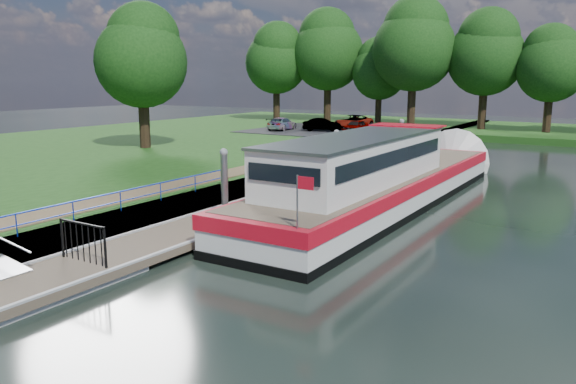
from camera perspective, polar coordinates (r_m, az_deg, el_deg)
The scene contains 16 objects.
ground at distance 15.71m, azimuth -26.25°, elevation -10.00°, with size 160.00×160.00×0.00m, color black.
riverbank at distance 38.38m, azimuth -21.70°, elevation 3.07°, with size 32.00×90.00×0.78m, color #1A4413.
bank_edge at distance 27.62m, azimuth -2.21°, elevation 0.91°, with size 1.10×90.00×0.78m, color #473D2D.
footpath at distance 23.52m, azimuth -15.63°, elevation -0.34°, with size 1.60×40.00×0.05m, color brown.
carpark at distance 51.48m, azimuth 4.42°, elevation 6.24°, with size 14.00×12.00×0.06m, color black.
blue_fence at distance 19.12m, azimuth -23.39°, elevation -1.95°, with size 0.04×18.04×0.72m.
pontoon at distance 24.65m, azimuth 0.10°, elevation -0.85°, with size 2.50×30.00×0.56m.
mooring_piles at distance 24.44m, azimuth 0.10°, elevation 1.66°, with size 0.30×27.30×3.55m.
gate_panel at distance 16.53m, azimuth -20.14°, elevation -4.28°, with size 1.85×0.05×1.15m.
barge at distance 24.93m, azimuth 10.00°, elevation 1.23°, with size 4.36×21.15×4.78m.
horizon_trees at distance 57.99m, azimuth 18.14°, elevation 13.36°, with size 54.38×10.03×12.87m.
bank_tree_a at distance 39.82m, azimuth -14.61°, elevation 13.36°, with size 6.12×6.12×9.72m.
car_a at distance 49.46m, azimuth 6.89°, elevation 6.65°, with size 1.29×3.21×1.09m, color #999999.
car_b at distance 50.64m, azimuth 3.51°, elevation 6.85°, with size 1.21×3.47×1.14m, color #999999.
car_c at distance 51.72m, azimuth -0.63°, elevation 6.96°, with size 1.60×3.93×1.14m, color #999999.
car_d at distance 52.41m, azimuth 6.60°, elevation 7.05°, with size 2.20×4.76×1.32m, color #999999.
Camera 1 is at (12.72, -7.46, 5.42)m, focal length 35.00 mm.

